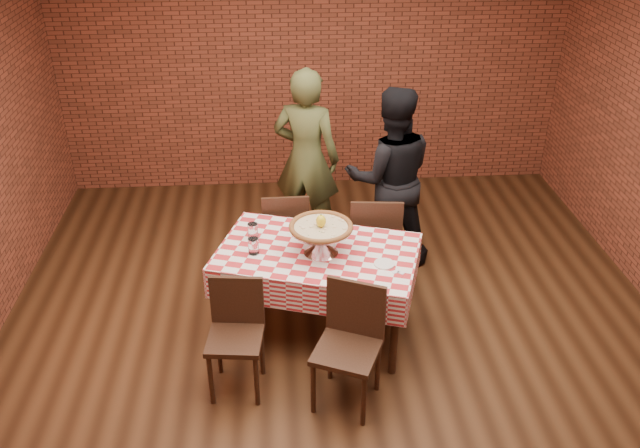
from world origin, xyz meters
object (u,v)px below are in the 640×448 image
Objects in this scene: chair_near_left at (235,341)px; chair_far_right at (374,238)px; diner_black at (390,178)px; pizza_stand at (321,240)px; chair_far_left at (285,232)px; water_glass_left at (254,246)px; condiment_caddy at (333,225)px; diner_olive at (306,158)px; water_glass_right at (253,231)px; table at (318,292)px; chair_near_right at (347,351)px; pizza at (321,227)px.

chair_near_left is 1.74m from chair_far_right.
pizza_stand is at bearing 57.42° from diner_black.
pizza_stand reaches higher than chair_far_left.
water_glass_left is at bearing 177.42° from pizza_stand.
condiment_caddy is at bearing 68.81° from pizza_stand.
condiment_caddy is at bearing 116.38° from diner_olive.
condiment_caddy is at bearing 4.92° from water_glass_right.
water_glass_left is 1.62m from diner_black.
table is at bearing 109.44° from diner_olive.
chair_near_left is at bearing -136.63° from pizza_stand.
condiment_caddy is 1.17m from chair_near_right.
diner_black is at bearing 55.31° from table.
condiment_caddy reaches higher than table.
table is 0.89m from chair_far_left.
chair_near_right reaches higher than chair_far_left.
pizza is 3.71× the size of condiment_caddy.
chair_far_left is (-0.37, 1.68, -0.01)m from chair_near_right.
chair_near_right is at bearing -52.53° from water_glass_left.
pizza is 0.53× the size of chair_far_right.
pizza_stand is 0.94m from chair_far_right.
chair_far_right is (0.40, 1.48, 0.01)m from chair_near_right.
chair_far_right is at bearing 52.41° from pizza_stand.
chair_near_right reaches higher than condiment_caddy.
diner_black is (0.96, 0.21, 0.41)m from chair_far_left.
pizza is 1.05m from chair_near_left.
chair_near_right is 1.02× the size of chair_far_left.
condiment_caddy is (0.63, 0.28, 0.00)m from water_glass_left.
water_glass_right reaches higher than chair_far_left.
table is at bearing -81.91° from condiment_caddy.
condiment_caddy is 0.98m from diner_black.
water_glass_right is 0.14× the size of chair_far_left.
water_glass_left is at bearing 41.58° from diner_black.
diner_olive is (0.49, 1.24, 0.06)m from water_glass_right.
chair_near_left is at bearing -94.72° from condiment_caddy.
chair_near_right reaches higher than water_glass_left.
diner_olive is at bearing -28.50° from diner_black.
chair_far_left is 0.96× the size of chair_far_right.
table is at bearing 0.12° from water_glass_left.
diner_black is at bearing 170.29° from diner_olive.
water_glass_left is (-0.49, -0.00, 0.45)m from table.
pizza reaches higher than water_glass_left.
diner_olive reaches higher than pizza.
chair_near_right is 1.53m from chair_far_right.
diner_olive reaches higher than condiment_caddy.
water_glass_right is at bearing -139.92° from condiment_caddy.
pizza_stand is 1.49m from diner_olive.
chair_near_right reaches higher than water_glass_right.
pizza_stand is 0.55× the size of chair_near_left.
diner_black is (1.23, 0.83, 0.03)m from water_glass_right.
pizza is at bearing 0.00° from pizza_stand.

